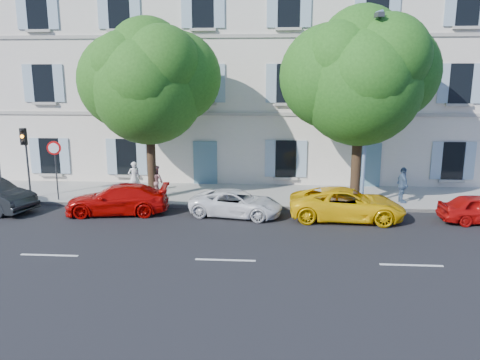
# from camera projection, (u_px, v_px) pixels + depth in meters

# --- Properties ---
(ground) EXTENTS (90.00, 90.00, 0.00)m
(ground) POSITION_uv_depth(u_px,v_px,m) (235.00, 223.00, 19.31)
(ground) COLOR black
(sidewalk) EXTENTS (36.00, 4.50, 0.15)m
(sidewalk) POSITION_uv_depth(u_px,v_px,m) (243.00, 195.00, 23.63)
(sidewalk) COLOR #A09E96
(sidewalk) RESTS_ON ground
(kerb) EXTENTS (36.00, 0.16, 0.16)m
(kerb) POSITION_uv_depth(u_px,v_px,m) (239.00, 207.00, 21.51)
(kerb) COLOR #9E998E
(kerb) RESTS_ON ground
(building) EXTENTS (28.00, 7.00, 12.00)m
(building) POSITION_uv_depth(u_px,v_px,m) (249.00, 76.00, 27.96)
(building) COLOR beige
(building) RESTS_ON ground
(car_red_coupe) EXTENTS (4.66, 2.34, 1.30)m
(car_red_coupe) POSITION_uv_depth(u_px,v_px,m) (117.00, 199.00, 20.58)
(car_red_coupe) COLOR #AB0704
(car_red_coupe) RESTS_ON ground
(car_white_coupe) EXTENTS (4.26, 2.49, 1.11)m
(car_white_coupe) POSITION_uv_depth(u_px,v_px,m) (236.00, 203.00, 20.29)
(car_white_coupe) COLOR white
(car_white_coupe) RESTS_ON ground
(car_yellow_supercar) EXTENTS (4.90, 2.43, 1.34)m
(car_yellow_supercar) POSITION_uv_depth(u_px,v_px,m) (347.00, 204.00, 19.73)
(car_yellow_supercar) COLOR yellow
(car_yellow_supercar) RESTS_ON ground
(tree_left) EXTENTS (5.30, 5.30, 8.22)m
(tree_left) POSITION_uv_depth(u_px,v_px,m) (148.00, 88.00, 21.65)
(tree_left) COLOR #3A2819
(tree_left) RESTS_ON sidewalk
(tree_right) EXTENTS (5.54, 5.54, 8.53)m
(tree_right) POSITION_uv_depth(u_px,v_px,m) (360.00, 84.00, 20.69)
(tree_right) COLOR #3A2819
(tree_right) RESTS_ON sidewalk
(traffic_light) EXTENTS (0.30, 0.39, 3.41)m
(traffic_light) POSITION_uv_depth(u_px,v_px,m) (25.00, 148.00, 22.25)
(traffic_light) COLOR #383A3D
(traffic_light) RESTS_ON sidewalk
(road_sign) EXTENTS (0.65, 0.17, 2.84)m
(road_sign) POSITION_uv_depth(u_px,v_px,m) (55.00, 158.00, 22.05)
(road_sign) COLOR #383A3D
(road_sign) RESTS_ON sidewalk
(street_lamp) EXTENTS (0.33, 1.78, 8.34)m
(street_lamp) POSITION_uv_depth(u_px,v_px,m) (368.00, 102.00, 20.20)
(street_lamp) COLOR #7293BF
(street_lamp) RESTS_ON sidewalk
(pedestrian_a) EXTENTS (0.72, 0.63, 1.65)m
(pedestrian_a) POSITION_uv_depth(u_px,v_px,m) (134.00, 178.00, 23.45)
(pedestrian_a) COLOR silver
(pedestrian_a) RESTS_ON sidewalk
(pedestrian_b) EXTENTS (0.99, 0.94, 1.61)m
(pedestrian_b) POSITION_uv_depth(u_px,v_px,m) (156.00, 181.00, 22.71)
(pedestrian_b) COLOR tan
(pedestrian_b) RESTS_ON sidewalk
(pedestrian_c) EXTENTS (0.55, 1.03, 1.68)m
(pedestrian_c) POSITION_uv_depth(u_px,v_px,m) (403.00, 185.00, 21.80)
(pedestrian_c) COLOR #455E7F
(pedestrian_c) RESTS_ON sidewalk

